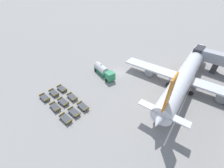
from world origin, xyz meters
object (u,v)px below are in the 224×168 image
object	(u,v)px
airplane	(186,75)
baggage_dolly_row_mid_b_col_a	(62,89)
baggage_dolly_row_near_col_b	(55,107)
baggage_dolly_row_mid_a_col_a	(54,93)
baggage_dolly_row_mid_a_col_b	(63,102)
baggage_dolly_row_mid_b_col_c	(83,106)
baggage_dolly_row_near_col_a	(45,98)
baggage_dolly_row_mid_b_col_b	(72,97)
fuel_tanker_primary	(103,71)
baggage_dolly_row_mid_a_col_c	(74,112)
baggage_dolly_row_near_col_c	(66,119)

from	to	relation	value
airplane	baggage_dolly_row_mid_b_col_a	bearing A→B (deg)	-138.38
baggage_dolly_row_near_col_b	baggage_dolly_row_mid_b_col_a	size ratio (longest dim) A/B	1.01
baggage_dolly_row_mid_a_col_a	baggage_dolly_row_mid_a_col_b	bearing A→B (deg)	-6.47
airplane	baggage_dolly_row_mid_b_col_c	distance (m)	28.32
baggage_dolly_row_near_col_a	baggage_dolly_row_mid_b_col_b	xyz separation A→B (m)	(5.28, 4.39, 0.00)
fuel_tanker_primary	baggage_dolly_row_mid_b_col_a	size ratio (longest dim) A/B	2.49
baggage_dolly_row_mid_a_col_c	baggage_dolly_row_mid_b_col_a	world-z (taller)	same
baggage_dolly_row_mid_b_col_b	baggage_dolly_row_mid_a_col_c	bearing A→B (deg)	-34.79
baggage_dolly_row_near_col_c	baggage_dolly_row_mid_b_col_c	bearing A→B (deg)	86.10
baggage_dolly_row_mid_a_col_b	baggage_dolly_row_mid_a_col_c	xyz separation A→B (m)	(4.65, -0.53, 0.00)
fuel_tanker_primary	baggage_dolly_row_mid_a_col_b	world-z (taller)	fuel_tanker_primary
baggage_dolly_row_mid_a_col_c	baggage_dolly_row_mid_b_col_b	world-z (taller)	same
fuel_tanker_primary	baggage_dolly_row_mid_a_col_a	distance (m)	15.58
fuel_tanker_primary	baggage_dolly_row_near_col_c	distance (m)	19.07
baggage_dolly_row_mid_a_col_c	baggage_dolly_row_mid_b_col_c	bearing A→B (deg)	83.45
baggage_dolly_row_mid_b_col_c	baggage_dolly_row_mid_a_col_b	bearing A→B (deg)	-159.13
baggage_dolly_row_mid_a_col_c	baggage_dolly_row_near_col_c	bearing A→B (deg)	-91.07
baggage_dolly_row_mid_a_col_b	baggage_dolly_row_mid_b_col_b	xyz separation A→B (m)	(0.37, 2.44, 0.00)
fuel_tanker_primary	baggage_dolly_row_mid_a_col_b	xyz separation A→B (m)	(0.56, -15.54, -0.85)
fuel_tanker_primary	baggage_dolly_row_mid_a_col_c	bearing A→B (deg)	-72.03
fuel_tanker_primary	baggage_dolly_row_mid_a_col_c	size ratio (longest dim) A/B	2.49
baggage_dolly_row_near_col_c	baggage_dolly_row_mid_b_col_a	xyz separation A→B (m)	(-9.06, 5.66, 0.00)
fuel_tanker_primary	baggage_dolly_row_near_col_a	distance (m)	18.04
baggage_dolly_row_mid_a_col_a	baggage_dolly_row_mid_b_col_c	distance (m)	9.66
baggage_dolly_row_near_col_c	baggage_dolly_row_mid_a_col_c	xyz separation A→B (m)	(0.04, 2.26, 0.00)
baggage_dolly_row_near_col_c	baggage_dolly_row_mid_a_col_c	size ratio (longest dim) A/B	1.00
baggage_dolly_row_mid_a_col_c	baggage_dolly_row_mid_b_col_c	world-z (taller)	same
fuel_tanker_primary	baggage_dolly_row_mid_b_col_b	size ratio (longest dim) A/B	2.47
baggage_dolly_row_mid_a_col_a	airplane	bearing A→B (deg)	44.26
fuel_tanker_primary	baggage_dolly_row_mid_b_col_b	xyz separation A→B (m)	(0.94, -13.10, -0.85)
baggage_dolly_row_near_col_a	baggage_dolly_row_near_col_c	distance (m)	9.55
fuel_tanker_primary	baggage_dolly_row_near_col_b	distance (m)	17.77
baggage_dolly_row_near_col_a	baggage_dolly_row_near_col_c	size ratio (longest dim) A/B	1.00
airplane	baggage_dolly_row_mid_a_col_b	world-z (taller)	airplane
airplane	baggage_dolly_row_mid_a_col_c	distance (m)	30.48
airplane	baggage_dolly_row_mid_b_col_a	world-z (taller)	airplane
airplane	baggage_dolly_row_near_col_c	world-z (taller)	airplane
airplane	fuel_tanker_primary	size ratio (longest dim) A/B	4.53
baggage_dolly_row_near_col_a	baggage_dolly_row_mid_b_col_b	bearing A→B (deg)	39.72
baggage_dolly_row_near_col_b	baggage_dolly_row_near_col_c	world-z (taller)	same
baggage_dolly_row_mid_a_col_c	baggage_dolly_row_mid_b_col_b	bearing A→B (deg)	145.21
fuel_tanker_primary	baggage_dolly_row_near_col_a	world-z (taller)	fuel_tanker_primary
fuel_tanker_primary	baggage_dolly_row_mid_b_col_c	bearing A→B (deg)	-68.12
airplane	baggage_dolly_row_mid_a_col_a	bearing A→B (deg)	-135.74
baggage_dolly_row_near_col_c	baggage_dolly_row_mid_a_col_c	world-z (taller)	same
baggage_dolly_row_near_col_c	baggage_dolly_row_mid_b_col_b	size ratio (longest dim) A/B	0.99
baggage_dolly_row_mid_a_col_a	baggage_dolly_row_mid_b_col_a	distance (m)	2.36
baggage_dolly_row_near_col_c	baggage_dolly_row_mid_b_col_a	world-z (taller)	same
baggage_dolly_row_mid_b_col_c	baggage_dolly_row_near_col_a	bearing A→B (deg)	-158.76
fuel_tanker_primary	baggage_dolly_row_near_col_a	bearing A→B (deg)	-103.94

